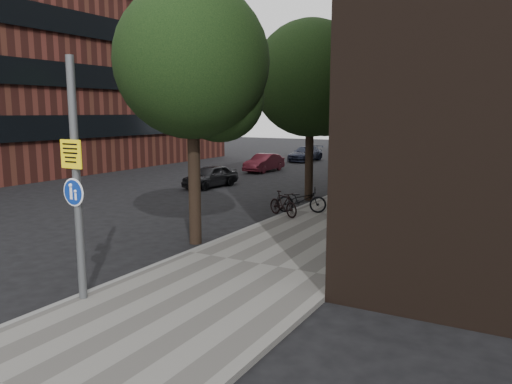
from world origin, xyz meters
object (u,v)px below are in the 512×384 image
Objects in this scene: pedestrian at (339,215)px; parked_bike_facade_near at (361,215)px; parked_car_near at (210,176)px; signpost at (77,180)px.

pedestrian is 1.14× the size of parked_bike_facade_near.
parked_car_near is at bearing -14.61° from pedestrian.
parked_car_near reaches higher than parked_bike_facade_near.
pedestrian is 12.85m from parked_car_near.
parked_bike_facade_near is 11.36m from parked_car_near.
pedestrian is at bearing -32.17° from parked_car_near.
signpost is 1.43× the size of parked_car_near.
signpost reaches higher than parked_car_near.
parked_car_near is at bearing 116.50° from signpost.
signpost is 3.16× the size of parked_bike_facade_near.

